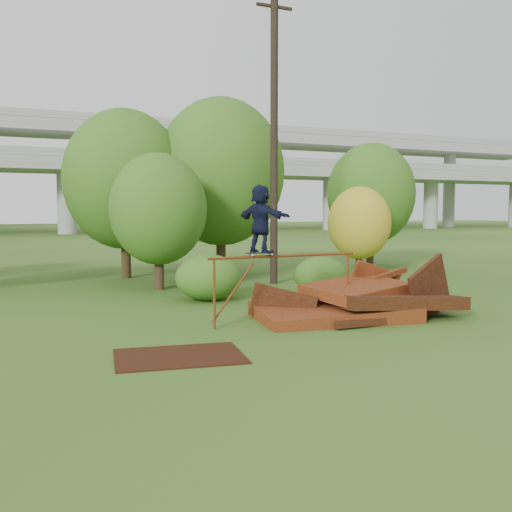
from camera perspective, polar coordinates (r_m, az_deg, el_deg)
name	(u,v)px	position (r m, az deg, el deg)	size (l,w,h in m)	color
ground	(325,333)	(12.81, 6.92, -7.69)	(240.00, 240.00, 0.00)	#2D5116
scrap_pile	(358,303)	(14.75, 10.16, -4.68)	(5.60, 2.91, 1.88)	#47160C
grind_rail	(285,270)	(13.77, 2.89, -1.39)	(3.97, 0.25, 1.66)	#632D0F
skateboard	(261,253)	(13.43, 0.48, 0.31)	(0.72, 0.23, 0.07)	black
skater	(261,219)	(13.39, 0.48, 3.77)	(1.48, 0.47, 1.59)	black
flat_plate	(179,356)	(10.82, -7.70, -9.90)	(2.35, 1.68, 0.03)	black
tree_1	(125,180)	(23.58, -13.00, 7.46)	(4.86, 4.86, 6.76)	black
tree_2	(158,209)	(19.78, -9.75, 4.64)	(3.33, 3.33, 4.69)	black
tree_3	(221,172)	(23.95, -3.56, 8.37)	(5.32, 5.32, 7.38)	black
tree_4	(359,223)	(24.99, 10.31, 3.26)	(2.72, 2.72, 3.76)	black
tree_5	(371,194)	(28.52, 11.42, 6.12)	(4.28, 4.28, 6.01)	black
shrub_left	(208,277)	(17.28, -4.77, -2.15)	(2.02, 1.87, 1.40)	#2C5717
shrub_right	(321,275)	(18.59, 6.47, -1.93)	(1.76, 1.61, 1.25)	#2C5717
utility_pole	(274,134)	(21.32, 1.82, 12.14)	(1.40, 0.28, 10.91)	black
freeway_overpass	(63,148)	(74.37, -18.72, 10.15)	(160.00, 15.00, 13.70)	gray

